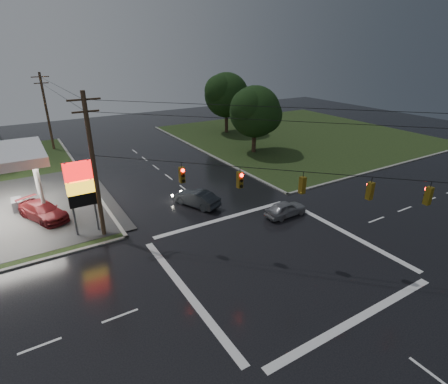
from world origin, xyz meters
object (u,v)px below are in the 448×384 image
car_north (197,198)px  tree_ne_near (256,112)px  pylon_sign (80,186)px  utility_pole_nw (94,166)px  tree_ne_far (227,95)px  car_pump (43,211)px  utility_pole_n (47,111)px  car_crossing (286,209)px

car_north → tree_ne_near: bearing=-165.2°
pylon_sign → utility_pole_nw: utility_pole_nw is taller
tree_ne_far → car_pump: bearing=-147.9°
utility_pole_nw → tree_ne_far: 36.20m
utility_pole_n → car_pump: 23.78m
utility_pole_nw → utility_pole_n: utility_pole_nw is taller
tree_ne_far → car_north: (-17.95, -23.45, -5.43)m
car_pump → utility_pole_n: bearing=56.0°
utility_pole_nw → tree_ne_far: utility_pole_nw is taller
car_north → car_crossing: bearing=111.4°
pylon_sign → utility_pole_n: bearing=87.9°
utility_pole_n → tree_ne_near: bearing=-34.1°
car_north → car_crossing: size_ratio=1.16×
car_north → car_pump: (-12.39, 4.44, 0.01)m
utility_pole_n → tree_ne_far: 26.96m
tree_ne_near → tree_ne_far: (3.01, 12.00, 0.62)m
utility_pole_n → car_crossing: 36.59m
pylon_sign → car_north: size_ratio=1.32×
pylon_sign → utility_pole_nw: (1.00, -1.00, 1.71)m
utility_pole_n → car_north: utility_pole_n is taller
pylon_sign → car_north: pylon_sign is taller
utility_pole_n → tree_ne_far: (26.65, -4.01, 0.71)m
pylon_sign → car_crossing: bearing=-20.7°
tree_ne_near → utility_pole_n: bearing=145.9°
utility_pole_nw → car_north: utility_pole_nw is taller
car_pump → pylon_sign: bearing=-84.0°
tree_ne_far → car_pump: 36.21m
pylon_sign → utility_pole_n: size_ratio=0.57×
car_pump → car_north: bearing=-44.6°
utility_pole_nw → car_crossing: (14.36, -4.81, -5.05)m
car_crossing → car_pump: car_pump is taller
tree_ne_far → tree_ne_near: bearing=-104.1°
pylon_sign → tree_ne_far: 36.35m
tree_ne_near → car_crossing: 20.24m
car_north → pylon_sign: bearing=-22.4°
pylon_sign → car_pump: 6.16m
pylon_sign → car_north: 10.23m
tree_ne_far → car_pump: size_ratio=1.88×
car_crossing → utility_pole_nw: bearing=69.2°
utility_pole_n → car_pump: size_ratio=2.01×
pylon_sign → tree_ne_far: (27.65, 23.49, 2.17)m
utility_pole_nw → car_pump: size_ratio=2.11×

